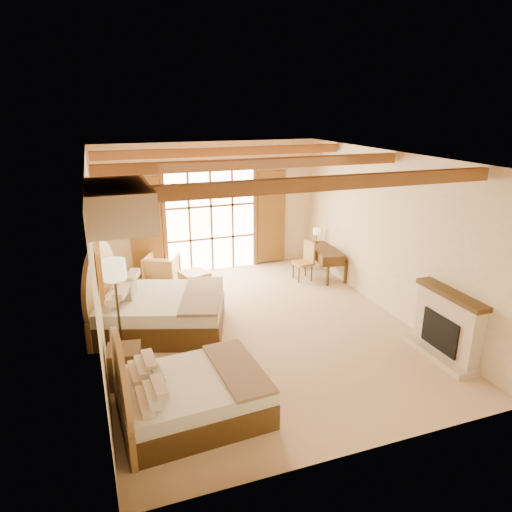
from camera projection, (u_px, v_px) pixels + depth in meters
name	position (u px, v px, depth m)	size (l,w,h in m)	color
floor	(258.00, 327.00, 8.67)	(7.00, 7.00, 0.00)	#CCAF8B
wall_back	(210.00, 208.00, 11.30)	(5.50, 5.50, 0.00)	beige
wall_left	(96.00, 264.00, 7.30)	(7.00, 7.00, 0.00)	beige
wall_right	(388.00, 233.00, 9.04)	(7.00, 7.00, 0.00)	beige
ceiling	(258.00, 156.00, 7.66)	(7.00, 7.00, 0.00)	#B96F3D
ceiling_beams	(258.00, 164.00, 7.70)	(5.39, 4.60, 0.18)	brown
french_doors	(211.00, 222.00, 11.35)	(3.95, 0.08, 2.60)	white
fireplace	(446.00, 328.00, 7.54)	(0.46, 1.40, 1.16)	beige
painting	(100.00, 270.00, 6.59)	(0.06, 0.95, 0.75)	gold
canopy_valance	(119.00, 204.00, 5.19)	(0.70, 1.40, 0.45)	beige
bed_near	(182.00, 394.00, 6.05)	(1.99, 1.56, 1.26)	#453115
bed_far	(152.00, 309.00, 8.40)	(2.78, 2.34, 1.50)	#453115
nightstand	(125.00, 366.00, 6.86)	(0.49, 0.49, 0.59)	#453115
floor_lamp	(114.00, 276.00, 7.09)	(0.37, 0.37, 1.75)	#392F1D
armchair	(162.00, 269.00, 10.77)	(0.73, 0.75, 0.68)	tan
ottoman	(195.00, 280.00, 10.42)	(0.57, 0.57, 0.41)	#A7784C
desk	(325.00, 261.00, 11.17)	(0.78, 1.39, 0.71)	#453115
desk_chair	(303.00, 268.00, 10.97)	(0.48, 0.48, 0.94)	#A16F32
desk_lamp	(317.00, 232.00, 11.47)	(0.18, 0.18, 0.36)	#392F1D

